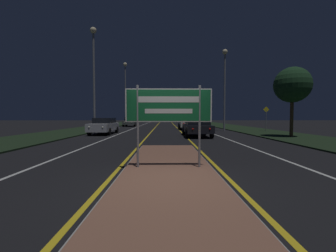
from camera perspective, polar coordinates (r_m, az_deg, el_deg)
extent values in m
plane|color=black|center=(5.53, 0.36, -14.15)|extent=(160.00, 160.00, 0.00)
cube|color=#999993|center=(6.68, 0.16, -11.00)|extent=(2.63, 9.90, 0.05)
cube|color=brown|center=(6.67, 0.16, -10.79)|extent=(2.51, 9.78, 0.10)
cube|color=black|center=(27.03, -21.07, -0.93)|extent=(5.00, 100.00, 0.08)
cube|color=black|center=(27.10, 20.04, -0.91)|extent=(5.00, 100.00, 0.08)
cube|color=gold|center=(30.37, -3.36, -0.47)|extent=(0.12, 70.00, 0.01)
cube|color=gold|center=(30.38, 2.32, -0.47)|extent=(0.12, 70.00, 0.01)
cube|color=silver|center=(30.61, -8.41, -0.47)|extent=(0.12, 70.00, 0.01)
cube|color=silver|center=(30.64, 7.36, -0.46)|extent=(0.12, 70.00, 0.01)
cube|color=silver|center=(31.16, -13.88, -0.47)|extent=(0.10, 70.00, 0.01)
cube|color=silver|center=(31.20, 12.82, -0.45)|extent=(0.10, 70.00, 0.01)
cylinder|color=gray|center=(6.55, -7.71, -0.10)|extent=(0.07, 0.07, 2.38)
cylinder|color=gray|center=(6.57, 8.01, -0.09)|extent=(0.07, 0.07, 2.38)
cube|color=#146033|center=(6.50, 0.16, 5.28)|extent=(2.49, 0.04, 0.96)
cube|color=white|center=(6.48, 0.17, 5.29)|extent=(2.49, 0.00, 0.96)
cube|color=#146033|center=(6.48, 0.17, 5.29)|extent=(2.42, 0.01, 0.90)
cube|color=white|center=(6.48, 0.17, 6.77)|extent=(1.74, 0.01, 0.17)
cube|color=white|center=(6.47, 0.17, 3.81)|extent=(1.37, 0.01, 0.13)
cylinder|color=gray|center=(20.91, -18.27, 10.15)|extent=(0.18, 0.18, 8.82)
sphere|color=beige|center=(22.00, -18.44, 22.04)|extent=(0.55, 0.55, 0.55)
cylinder|color=gray|center=(35.33, -10.76, 7.46)|extent=(0.18, 0.18, 9.31)
sphere|color=beige|center=(36.07, -10.83, 15.12)|extent=(0.58, 0.58, 0.58)
cylinder|color=gray|center=(24.71, 14.16, 8.24)|extent=(0.18, 0.18, 8.16)
sphere|color=beige|center=(25.49, 14.27, 17.78)|extent=(0.56, 0.56, 0.56)
cube|color=black|center=(17.78, 7.27, -0.57)|extent=(1.88, 4.67, 0.56)
cube|color=black|center=(17.48, 7.40, 1.11)|extent=(1.65, 2.43, 0.49)
sphere|color=red|center=(15.41, 6.32, -0.77)|extent=(0.14, 0.14, 0.14)
sphere|color=red|center=(15.60, 10.57, -0.76)|extent=(0.14, 0.14, 0.14)
cylinder|color=black|center=(19.13, 3.99, -1.17)|extent=(0.22, 0.71, 0.71)
cylinder|color=black|center=(19.36, 9.30, -1.15)|extent=(0.22, 0.71, 0.71)
cylinder|color=black|center=(16.26, 4.83, -1.83)|extent=(0.22, 0.71, 0.71)
cylinder|color=black|center=(16.53, 11.05, -1.79)|extent=(0.22, 0.71, 0.71)
cube|color=silver|center=(26.76, 4.93, 0.59)|extent=(1.87, 4.03, 0.69)
cube|color=black|center=(26.50, 4.99, 1.79)|extent=(1.65, 2.10, 0.44)
sphere|color=red|center=(24.71, 4.05, 0.63)|extent=(0.14, 0.14, 0.14)
sphere|color=red|center=(24.84, 6.71, 0.63)|extent=(0.14, 0.14, 0.14)
cylinder|color=black|center=(27.94, 2.85, -0.03)|extent=(0.22, 0.69, 0.69)
cylinder|color=black|center=(28.11, 6.49, -0.03)|extent=(0.22, 0.69, 0.69)
cylinder|color=black|center=(25.45, 3.20, -0.28)|extent=(0.22, 0.69, 0.69)
cylinder|color=black|center=(25.64, 7.19, -0.28)|extent=(0.22, 0.69, 0.69)
cube|color=#B7B7BC|center=(20.71, -15.96, -0.22)|extent=(1.71, 4.69, 0.65)
cube|color=black|center=(20.96, -15.77, 1.35)|extent=(1.50, 2.44, 0.47)
sphere|color=white|center=(18.64, -19.41, -0.30)|extent=(0.14, 0.14, 0.14)
sphere|color=white|center=(18.33, -16.27, -0.31)|extent=(0.14, 0.14, 0.14)
cylinder|color=black|center=(19.58, -19.36, -1.37)|extent=(0.22, 0.61, 0.61)
cylinder|color=black|center=(19.12, -14.74, -1.40)|extent=(0.22, 0.61, 0.61)
cylinder|color=black|center=(22.35, -16.98, -0.87)|extent=(0.22, 0.61, 0.61)
cylinder|color=black|center=(21.95, -12.90, -0.89)|extent=(0.22, 0.61, 0.61)
cube|color=#4C514C|center=(35.61, -9.54, 0.91)|extent=(1.77, 4.44, 0.55)
cube|color=black|center=(35.87, -9.48, 1.80)|extent=(1.56, 2.31, 0.54)
sphere|color=white|center=(33.54, -11.04, 0.92)|extent=(0.14, 0.14, 0.14)
sphere|color=white|center=(33.36, -9.18, 0.93)|extent=(0.14, 0.14, 0.14)
cylinder|color=black|center=(34.41, -11.28, 0.38)|extent=(0.22, 0.66, 0.66)
cylinder|color=black|center=(34.14, -8.48, 0.38)|extent=(0.22, 0.66, 0.66)
cylinder|color=black|center=(37.12, -10.50, 0.54)|extent=(0.22, 0.66, 0.66)
cylinder|color=black|center=(36.87, -7.90, 0.54)|extent=(0.22, 0.66, 0.66)
cylinder|color=gray|center=(24.84, 23.63, 1.42)|extent=(0.06, 0.06, 2.25)
cube|color=yellow|center=(24.84, 23.67, 3.87)|extent=(0.60, 0.02, 0.60)
cylinder|color=#4C3823|center=(18.66, 28.91, 2.49)|extent=(0.24, 0.24, 3.19)
sphere|color=#19381E|center=(18.80, 29.05, 9.13)|extent=(2.57, 2.57, 2.57)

